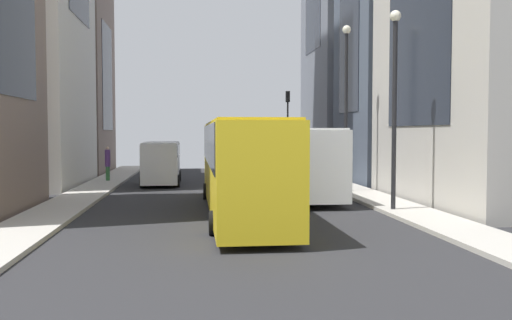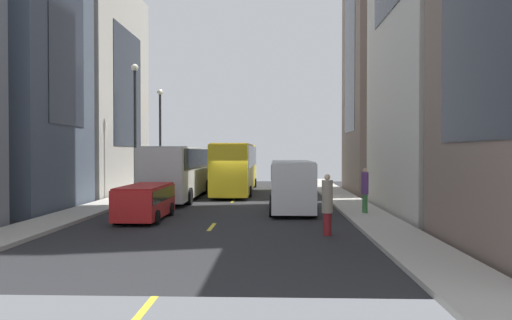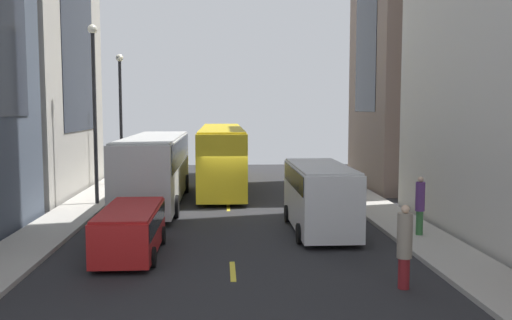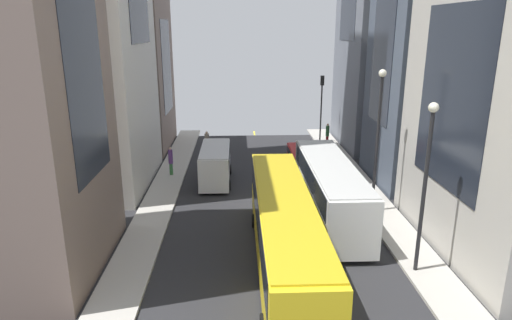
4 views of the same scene
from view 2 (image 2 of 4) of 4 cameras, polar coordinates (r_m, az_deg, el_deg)
name	(u,v)px [view 2 (image 2 of 4)]	position (r m, az deg, el deg)	size (l,w,h in m)	color
ground_plane	(233,201)	(30.42, -2.70, -4.79)	(39.96, 39.96, 0.00)	#28282B
sidewalk_west	(123,199)	(31.74, -15.27, -4.44)	(2.14, 44.00, 0.15)	#B2ADA3
sidewalk_east	(345,200)	(30.63, 10.33, -4.62)	(2.14, 44.00, 0.15)	#B2ADA3
lane_stripe_0	(142,312)	(9.98, -13.15, -16.90)	(0.16, 2.00, 0.01)	yellow
lane_stripe_1	(212,227)	(20.06, -5.20, -7.78)	(0.16, 2.00, 0.01)	yellow
lane_stripe_2	(233,201)	(30.42, -2.70, -4.78)	(0.16, 2.00, 0.01)	yellow
lane_stripe_3	(243,188)	(40.85, -1.48, -3.30)	(0.16, 2.00, 0.01)	yellow
lane_stripe_4	(250,181)	(51.31, -0.76, -2.42)	(0.16, 2.00, 0.01)	yellow
building_west_2	(67,89)	(38.91, -21.23, 7.79)	(9.19, 11.94, 15.42)	#B7B2A8
building_east_2	(391,57)	(38.18, 15.54, 11.48)	(6.17, 8.38, 20.07)	#7A665B
city_bus_white	(180,168)	(31.98, -8.92, -0.91)	(2.80, 11.64, 3.35)	silver
streetcar_yellow	(237,164)	(37.29, -2.27, -0.45)	(2.70, 14.79, 3.59)	yellow
delivery_van_white	(292,182)	(24.77, 4.20, -2.59)	(2.25, 5.95, 2.58)	white
car_red_0	(145,199)	(22.50, -12.81, -4.50)	(1.91, 4.62, 1.56)	red
pedestrian_crossing_near	(327,203)	(18.05, 8.32, -5.02)	(0.40, 0.40, 2.24)	maroon
pedestrian_walking_far	(365,189)	(23.79, 12.60, -3.32)	(0.34, 0.34, 2.13)	#336B38
streetlamp_near	(160,129)	(38.87, -11.13, 3.62)	(0.44, 0.44, 7.77)	black
streetlamp_far	(135,118)	(32.20, -13.94, 4.84)	(0.44, 0.44, 8.50)	black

